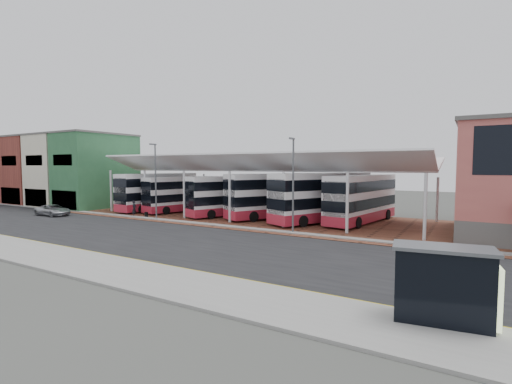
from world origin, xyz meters
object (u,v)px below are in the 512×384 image
bus_2 (232,196)px  bus_shelter (453,278)px  bus_3 (276,196)px  bus_0 (158,192)px  bus_1 (184,194)px  pedestrian (134,209)px  bus_5 (362,199)px  bus_4 (322,198)px  silver_car (53,210)px

bus_2 → bus_shelter: 31.41m
bus_shelter → bus_3: bearing=121.9°
bus_0 → bus_1: size_ratio=1.08×
pedestrian → bus_1: bearing=-31.7°
bus_2 → bus_3: size_ratio=0.95×
bus_5 → bus_4: bearing=-146.1°
bus_3 → bus_shelter: 28.28m
bus_2 → silver_car: (-17.82, -10.51, -1.65)m
bus_3 → bus_4: (5.38, -0.39, 0.06)m
bus_5 → pedestrian: bearing=-150.4°
bus_1 → bus_3: bus_3 is taller
bus_2 → pedestrian: (-8.78, -6.56, -1.34)m
bus_4 → bus_shelter: bus_4 is taller
silver_car → pedestrian: size_ratio=2.51×
bus_0 → bus_shelter: bearing=-25.8°
bus_5 → bus_1: bearing=-165.7°
bus_0 → bus_4: bearing=6.7°
bus_1 → bus_5: bearing=19.6°
silver_car → bus_5: bearing=-69.7°
pedestrian → bus_shelter: bearing=-133.3°
bus_2 → bus_shelter: (23.44, -20.91, -0.45)m
bus_3 → bus_5: (8.97, 1.27, -0.03)m
bus_0 → silver_car: (-6.45, -10.19, -1.75)m
pedestrian → bus_shelter: (32.22, -14.36, 0.89)m
bus_1 → bus_5: 21.72m
bus_0 → bus_2: size_ratio=1.05×
bus_4 → bus_2: bearing=-154.0°
bus_2 → bus_4: 10.72m
bus_0 → silver_car: bearing=-117.5°
bus_4 → bus_5: (3.60, 1.66, -0.09)m
bus_3 → silver_car: size_ratio=2.58×
bus_1 → bus_3: (12.65, 0.71, 0.25)m
bus_0 → silver_car: bus_0 is taller
bus_1 → bus_shelter: (30.76, -21.00, -0.36)m
bus_2 → bus_0: bearing=-155.5°
bus_4 → bus_3: bearing=-160.3°
bus_3 → bus_shelter: bus_3 is taller
bus_3 → silver_car: 25.83m
bus_3 → silver_car: bus_3 is taller
bus_2 → pedestrian: bearing=-120.3°
bus_shelter → bus_4: bearing=112.9°
bus_4 → bus_shelter: size_ratio=3.38×
bus_4 → silver_car: bearing=-135.2°
bus_0 → bus_3: 16.73m
bus_4 → bus_shelter: 24.84m
bus_3 → pedestrian: bus_3 is taller
bus_2 → bus_shelter: bus_2 is taller
bus_0 → bus_5: size_ratio=0.98×
bus_3 → pedestrian: (-14.11, -7.35, -1.50)m
bus_3 → silver_car: bearing=-125.9°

